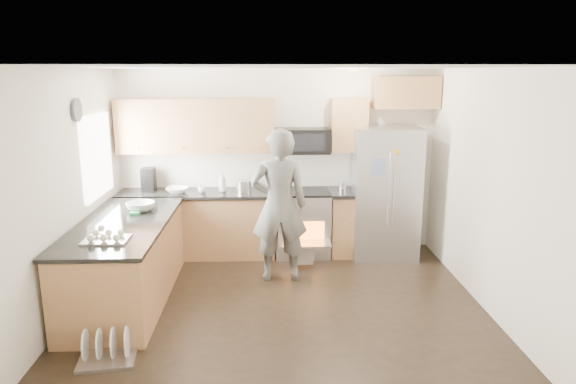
{
  "coord_description": "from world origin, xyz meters",
  "views": [
    {
      "loc": [
        -0.12,
        -5.31,
        2.55
      ],
      "look_at": [
        0.1,
        0.5,
        1.19
      ],
      "focal_mm": 32.0,
      "sensor_mm": 36.0,
      "label": 1
    }
  ],
  "objects_px": {
    "dish_rack": "(107,352)",
    "person": "(279,205)",
    "stove_range": "(302,208)",
    "refrigerator": "(385,193)"
  },
  "relations": [
    {
      "from": "stove_range",
      "to": "dish_rack",
      "type": "xyz_separation_m",
      "value": [
        -1.95,
        -2.75,
        -0.59
      ]
    },
    {
      "from": "stove_range",
      "to": "person",
      "type": "distance_m",
      "value": 1.0
    },
    {
      "from": "refrigerator",
      "to": "dish_rack",
      "type": "bearing_deg",
      "value": -136.58
    },
    {
      "from": "stove_range",
      "to": "person",
      "type": "height_order",
      "value": "person"
    },
    {
      "from": "stove_range",
      "to": "person",
      "type": "relative_size",
      "value": 0.94
    },
    {
      "from": "stove_range",
      "to": "refrigerator",
      "type": "distance_m",
      "value": 1.18
    },
    {
      "from": "refrigerator",
      "to": "person",
      "type": "height_order",
      "value": "person"
    },
    {
      "from": "refrigerator",
      "to": "stove_range",
      "type": "bearing_deg",
      "value": 178.12
    },
    {
      "from": "refrigerator",
      "to": "dish_rack",
      "type": "xyz_separation_m",
      "value": [
        -3.1,
        -2.66,
        -0.83
      ]
    },
    {
      "from": "dish_rack",
      "to": "person",
      "type": "bearing_deg",
      "value": 49.16
    }
  ]
}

